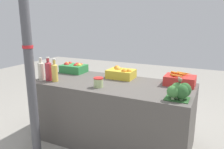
{
  "coord_description": "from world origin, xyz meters",
  "views": [
    {
      "loc": [
        1.09,
        -2.25,
        1.46
      ],
      "look_at": [
        0.0,
        0.0,
        0.85
      ],
      "focal_mm": 35.0,
      "sensor_mm": 36.0,
      "label": 1
    }
  ],
  "objects_px": {
    "orange_crate": "(121,73)",
    "juice_bottle_golden": "(55,72)",
    "broccoli_pile": "(179,91)",
    "sparrow_bird": "(180,80)",
    "carrot_crate": "(180,80)",
    "juice_bottle_ruby": "(48,70)",
    "apple_crate": "(74,68)",
    "juice_bottle_cloudy": "(41,70)",
    "support_pole": "(29,58)",
    "pickle_jar": "(98,82)"
  },
  "relations": [
    {
      "from": "apple_crate",
      "to": "carrot_crate",
      "type": "xyz_separation_m",
      "value": [
        1.47,
        -0.0,
        -0.01
      ]
    },
    {
      "from": "broccoli_pile",
      "to": "sparrow_bird",
      "type": "xyz_separation_m",
      "value": [
        0.0,
        0.0,
        0.11
      ]
    },
    {
      "from": "juice_bottle_golden",
      "to": "pickle_jar",
      "type": "bearing_deg",
      "value": 1.93
    },
    {
      "from": "orange_crate",
      "to": "broccoli_pile",
      "type": "bearing_deg",
      "value": -31.87
    },
    {
      "from": "apple_crate",
      "to": "sparrow_bird",
      "type": "bearing_deg",
      "value": -17.9
    },
    {
      "from": "carrot_crate",
      "to": "broccoli_pile",
      "type": "bearing_deg",
      "value": -82.37
    },
    {
      "from": "broccoli_pile",
      "to": "juice_bottle_ruby",
      "type": "distance_m",
      "value": 1.55
    },
    {
      "from": "orange_crate",
      "to": "juice_bottle_golden",
      "type": "bearing_deg",
      "value": -143.09
    },
    {
      "from": "support_pole",
      "to": "sparrow_bird",
      "type": "bearing_deg",
      "value": 16.81
    },
    {
      "from": "broccoli_pile",
      "to": "sparrow_bird",
      "type": "bearing_deg",
      "value": 21.95
    },
    {
      "from": "apple_crate",
      "to": "juice_bottle_ruby",
      "type": "bearing_deg",
      "value": -91.13
    },
    {
      "from": "orange_crate",
      "to": "juice_bottle_ruby",
      "type": "distance_m",
      "value": 0.91
    },
    {
      "from": "support_pole",
      "to": "pickle_jar",
      "type": "bearing_deg",
      "value": 39.17
    },
    {
      "from": "orange_crate",
      "to": "juice_bottle_cloudy",
      "type": "relative_size",
      "value": 1.22
    },
    {
      "from": "apple_crate",
      "to": "broccoli_pile",
      "type": "xyz_separation_m",
      "value": [
        1.54,
        -0.5,
        0.02
      ]
    },
    {
      "from": "apple_crate",
      "to": "juice_bottle_cloudy",
      "type": "distance_m",
      "value": 0.52
    },
    {
      "from": "support_pole",
      "to": "carrot_crate",
      "type": "relative_size",
      "value": 6.59
    },
    {
      "from": "support_pole",
      "to": "carrot_crate",
      "type": "height_order",
      "value": "support_pole"
    },
    {
      "from": "apple_crate",
      "to": "pickle_jar",
      "type": "bearing_deg",
      "value": -35.41
    },
    {
      "from": "orange_crate",
      "to": "juice_bottle_ruby",
      "type": "height_order",
      "value": "juice_bottle_ruby"
    },
    {
      "from": "broccoli_pile",
      "to": "juice_bottle_ruby",
      "type": "xyz_separation_m",
      "value": [
        -1.55,
        -0.0,
        0.04
      ]
    },
    {
      "from": "orange_crate",
      "to": "apple_crate",
      "type": "bearing_deg",
      "value": 179.52
    },
    {
      "from": "carrot_crate",
      "to": "sparrow_bird",
      "type": "bearing_deg",
      "value": -81.89
    },
    {
      "from": "juice_bottle_cloudy",
      "to": "juice_bottle_ruby",
      "type": "xyz_separation_m",
      "value": [
        0.12,
        -0.0,
        0.01
      ]
    },
    {
      "from": "carrot_crate",
      "to": "juice_bottle_ruby",
      "type": "distance_m",
      "value": 1.57
    },
    {
      "from": "broccoli_pile",
      "to": "juice_bottle_golden",
      "type": "distance_m",
      "value": 1.46
    },
    {
      "from": "carrot_crate",
      "to": "sparrow_bird",
      "type": "distance_m",
      "value": 0.52
    },
    {
      "from": "apple_crate",
      "to": "pickle_jar",
      "type": "xyz_separation_m",
      "value": [
        0.68,
        -0.48,
        -0.01
      ]
    },
    {
      "from": "juice_bottle_cloudy",
      "to": "juice_bottle_golden",
      "type": "bearing_deg",
      "value": -0.0
    },
    {
      "from": "juice_bottle_ruby",
      "to": "orange_crate",
      "type": "bearing_deg",
      "value": 33.27
    },
    {
      "from": "carrot_crate",
      "to": "juice_bottle_ruby",
      "type": "relative_size",
      "value": 1.15
    },
    {
      "from": "carrot_crate",
      "to": "broccoli_pile",
      "type": "xyz_separation_m",
      "value": [
        0.07,
        -0.5,
        0.02
      ]
    },
    {
      "from": "broccoli_pile",
      "to": "juice_bottle_golden",
      "type": "xyz_separation_m",
      "value": [
        -1.46,
        -0.0,
        0.04
      ]
    },
    {
      "from": "orange_crate",
      "to": "sparrow_bird",
      "type": "xyz_separation_m",
      "value": [
        0.8,
        -0.49,
        0.13
      ]
    },
    {
      "from": "orange_crate",
      "to": "broccoli_pile",
      "type": "xyz_separation_m",
      "value": [
        0.8,
        -0.49,
        0.02
      ]
    },
    {
      "from": "juice_bottle_ruby",
      "to": "juice_bottle_golden",
      "type": "xyz_separation_m",
      "value": [
        0.1,
        0.0,
        -0.01
      ]
    },
    {
      "from": "orange_crate",
      "to": "juice_bottle_golden",
      "type": "relative_size",
      "value": 1.2
    },
    {
      "from": "juice_bottle_golden",
      "to": "apple_crate",
      "type": "bearing_deg",
      "value": 99.67
    },
    {
      "from": "juice_bottle_golden",
      "to": "sparrow_bird",
      "type": "height_order",
      "value": "juice_bottle_golden"
    },
    {
      "from": "broccoli_pile",
      "to": "juice_bottle_cloudy",
      "type": "xyz_separation_m",
      "value": [
        -1.67,
        -0.0,
        0.04
      ]
    },
    {
      "from": "juice_bottle_ruby",
      "to": "pickle_jar",
      "type": "height_order",
      "value": "juice_bottle_ruby"
    },
    {
      "from": "sparrow_bird",
      "to": "broccoli_pile",
      "type": "bearing_deg",
      "value": -86.56
    },
    {
      "from": "juice_bottle_cloudy",
      "to": "pickle_jar",
      "type": "relative_size",
      "value": 2.51
    },
    {
      "from": "orange_crate",
      "to": "pickle_jar",
      "type": "relative_size",
      "value": 3.05
    },
    {
      "from": "carrot_crate",
      "to": "pickle_jar",
      "type": "height_order",
      "value": "carrot_crate"
    },
    {
      "from": "carrot_crate",
      "to": "support_pole",
      "type": "bearing_deg",
      "value": -145.44
    },
    {
      "from": "broccoli_pile",
      "to": "juice_bottle_cloudy",
      "type": "distance_m",
      "value": 1.67
    },
    {
      "from": "broccoli_pile",
      "to": "sparrow_bird",
      "type": "relative_size",
      "value": 1.73
    },
    {
      "from": "broccoli_pile",
      "to": "juice_bottle_ruby",
      "type": "bearing_deg",
      "value": -179.96
    },
    {
      "from": "apple_crate",
      "to": "sparrow_bird",
      "type": "distance_m",
      "value": 1.63
    }
  ]
}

